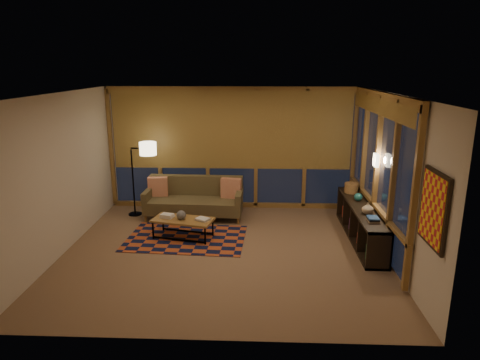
{
  "coord_description": "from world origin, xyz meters",
  "views": [
    {
      "loc": [
        0.57,
        -6.85,
        3.14
      ],
      "look_at": [
        0.27,
        0.31,
        1.21
      ],
      "focal_mm": 32.0,
      "sensor_mm": 36.0,
      "label": 1
    }
  ],
  "objects_px": {
    "coffee_table": "(183,228)",
    "floor_lamp": "(133,179)",
    "sofa": "(194,199)",
    "bookshelf": "(361,223)"
  },
  "relations": [
    {
      "from": "coffee_table",
      "to": "floor_lamp",
      "type": "bearing_deg",
      "value": 148.42
    },
    {
      "from": "sofa",
      "to": "coffee_table",
      "type": "xyz_separation_m",
      "value": [
        -0.04,
        -1.12,
        -0.23
      ]
    },
    {
      "from": "sofa",
      "to": "coffee_table",
      "type": "distance_m",
      "value": 1.14
    },
    {
      "from": "coffee_table",
      "to": "floor_lamp",
      "type": "distance_m",
      "value": 1.88
    },
    {
      "from": "coffee_table",
      "to": "floor_lamp",
      "type": "xyz_separation_m",
      "value": [
        -1.27,
        1.25,
        0.62
      ]
    },
    {
      "from": "sofa",
      "to": "coffee_table",
      "type": "relative_size",
      "value": 1.81
    },
    {
      "from": "coffee_table",
      "to": "bookshelf",
      "type": "height_order",
      "value": "bookshelf"
    },
    {
      "from": "coffee_table",
      "to": "floor_lamp",
      "type": "relative_size",
      "value": 0.69
    },
    {
      "from": "sofa",
      "to": "bookshelf",
      "type": "relative_size",
      "value": 0.79
    },
    {
      "from": "coffee_table",
      "to": "bookshelf",
      "type": "xyz_separation_m",
      "value": [
        3.29,
        0.07,
        0.14
      ]
    }
  ]
}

